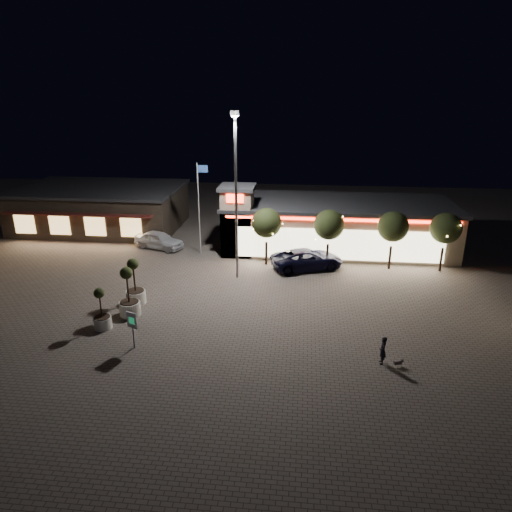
# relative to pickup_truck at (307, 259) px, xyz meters

# --- Properties ---
(ground) EXTENTS (90.00, 90.00, 0.00)m
(ground) POSITION_rel_pickup_truck_xyz_m (-7.38, -10.40, -0.81)
(ground) COLOR #645951
(ground) RESTS_ON ground
(retail_building) EXTENTS (20.40, 8.40, 6.10)m
(retail_building) POSITION_rel_pickup_truck_xyz_m (2.13, 5.41, 1.40)
(retail_building) COLOR gray
(retail_building) RESTS_ON ground
(restaurant_building) EXTENTS (16.40, 11.00, 4.30)m
(restaurant_building) POSITION_rel_pickup_truck_xyz_m (-21.38, 9.57, 1.35)
(restaurant_building) COLOR #382D23
(restaurant_building) RESTS_ON ground
(floodlight_pole) EXTENTS (0.60, 0.40, 12.38)m
(floodlight_pole) POSITION_rel_pickup_truck_xyz_m (-5.38, -2.40, 6.21)
(floodlight_pole) COLOR gray
(floodlight_pole) RESTS_ON ground
(flagpole) EXTENTS (0.95, 0.10, 8.00)m
(flagpole) POSITION_rel_pickup_truck_xyz_m (-9.28, 2.60, 3.94)
(flagpole) COLOR white
(flagpole) RESTS_ON ground
(string_tree_a) EXTENTS (2.42, 2.42, 4.79)m
(string_tree_a) POSITION_rel_pickup_truck_xyz_m (-3.38, 0.60, 2.75)
(string_tree_a) COLOR #332319
(string_tree_a) RESTS_ON ground
(string_tree_b) EXTENTS (2.42, 2.42, 4.79)m
(string_tree_b) POSITION_rel_pickup_truck_xyz_m (1.62, 0.60, 2.75)
(string_tree_b) COLOR #332319
(string_tree_b) RESTS_ON ground
(string_tree_c) EXTENTS (2.42, 2.42, 4.79)m
(string_tree_c) POSITION_rel_pickup_truck_xyz_m (6.62, 0.60, 2.75)
(string_tree_c) COLOR #332319
(string_tree_c) RESTS_ON ground
(string_tree_d) EXTENTS (2.42, 2.42, 4.79)m
(string_tree_d) POSITION_rel_pickup_truck_xyz_m (10.62, 0.60, 2.75)
(string_tree_d) COLOR #332319
(string_tree_d) RESTS_ON ground
(pickup_truck) EXTENTS (6.39, 4.59, 1.62)m
(pickup_truck) POSITION_rel_pickup_truck_xyz_m (0.00, 0.00, 0.00)
(pickup_truck) COLOR black
(pickup_truck) RESTS_ON ground
(white_sedan) EXTENTS (5.01, 3.33, 1.59)m
(white_sedan) POSITION_rel_pickup_truck_xyz_m (-13.46, 3.60, -0.02)
(white_sedan) COLOR silver
(white_sedan) RESTS_ON ground
(pedestrian) EXTENTS (0.39, 0.58, 1.57)m
(pedestrian) POSITION_rel_pickup_truck_xyz_m (3.98, -13.33, -0.03)
(pedestrian) COLOR black
(pedestrian) RESTS_ON ground
(dog) EXTENTS (0.54, 0.32, 0.29)m
(dog) POSITION_rel_pickup_truck_xyz_m (4.84, -13.54, -0.52)
(dog) COLOR #59514C
(dog) RESTS_ON ground
(planter_left) EXTENTS (1.32, 1.32, 3.24)m
(planter_left) POSITION_rel_pickup_truck_xyz_m (-11.58, -7.63, 0.19)
(planter_left) COLOR silver
(planter_left) RESTS_ON ground
(planter_mid) EXTENTS (1.08, 1.08, 2.66)m
(planter_mid) POSITION_rel_pickup_truck_xyz_m (-12.38, -11.21, 0.01)
(planter_mid) COLOR silver
(planter_mid) RESTS_ON ground
(planter_right) EXTENTS (1.35, 1.35, 3.31)m
(planter_right) POSITION_rel_pickup_truck_xyz_m (-11.36, -9.36, 0.21)
(planter_right) COLOR silver
(planter_right) RESTS_ON ground
(valet_sign) EXTENTS (0.68, 0.36, 2.18)m
(valet_sign) POSITION_rel_pickup_truck_xyz_m (-9.70, -13.17, 0.72)
(valet_sign) COLOR gray
(valet_sign) RESTS_ON ground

